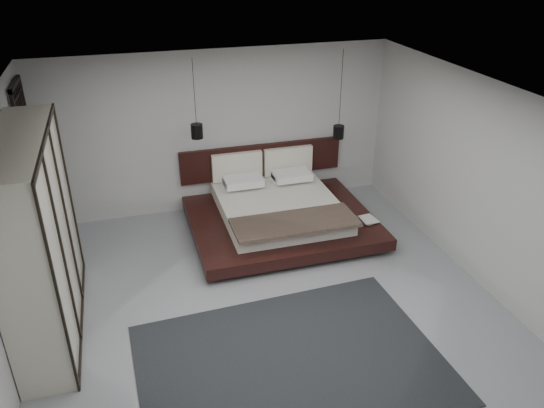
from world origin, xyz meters
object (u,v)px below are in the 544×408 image
object	(u,v)px
lattice_screen	(33,168)
wardrobe	(38,239)
bed	(279,211)
pendant_left	(197,131)
rug	(291,363)
pendant_right	(338,132)

from	to	relation	value
lattice_screen	wardrobe	world-z (taller)	lattice_screen
lattice_screen	wardrobe	bearing A→B (deg)	-83.27
bed	pendant_left	xyz separation A→B (m)	(-1.21, 0.48, 1.37)
pendant_left	rug	world-z (taller)	pendant_left
pendant_left	pendant_right	xyz separation A→B (m)	(2.42, 0.00, -0.25)
pendant_right	pendant_left	bearing A→B (deg)	180.00
lattice_screen	pendant_left	world-z (taller)	pendant_left
lattice_screen	pendant_left	distance (m)	2.51
bed	wardrobe	size ratio (longest dim) A/B	1.16
bed	wardrobe	distance (m)	3.90
lattice_screen	rug	distance (m)	4.83
wardrobe	rug	bearing A→B (deg)	-30.01
lattice_screen	pendant_right	size ratio (longest dim) A/B	1.73
bed	pendant_right	xyz separation A→B (m)	(1.21, 0.48, 1.12)
pendant_right	rug	bearing A→B (deg)	-119.27
rug	pendant_right	bearing A→B (deg)	60.73
pendant_left	wardrobe	world-z (taller)	pendant_left
pendant_right	rug	world-z (taller)	pendant_right
lattice_screen	bed	distance (m)	3.86
rug	pendant_left	bearing A→B (deg)	96.50
lattice_screen	pendant_right	xyz separation A→B (m)	(4.90, -0.07, 0.12)
pendant_left	wardrobe	distance (m)	3.07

